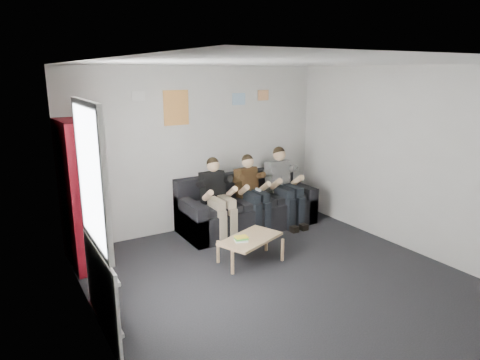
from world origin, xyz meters
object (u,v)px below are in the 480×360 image
object	(u,v)px
bookshelf	(78,195)
person_left	(218,198)
coffee_table	(251,240)
person_right	(284,186)
person_middle	(253,193)
sofa	(246,209)

from	to	relation	value
bookshelf	person_left	xyz separation A→B (m)	(2.07, -0.09, -0.34)
coffee_table	person_left	bearing A→B (deg)	87.51
bookshelf	person_right	xyz separation A→B (m)	(3.37, -0.10, -0.32)
coffee_table	person_left	xyz separation A→B (m)	(0.04, 1.04, 0.34)
coffee_table	person_right	bearing A→B (deg)	37.66
coffee_table	person_right	distance (m)	1.73
person_middle	person_right	distance (m)	0.65
sofa	person_right	world-z (taller)	person_right
person_left	person_middle	bearing A→B (deg)	-0.51
person_left	person_right	world-z (taller)	person_right
sofa	person_right	bearing A→B (deg)	-17.66
person_middle	person_left	bearing A→B (deg)	170.49
person_left	person_middle	world-z (taller)	person_left
coffee_table	person_middle	size ratio (longest dim) A/B	0.71
sofa	coffee_table	xyz separation A→B (m)	(-0.69, -1.24, -0.00)
sofa	person_right	distance (m)	0.77
coffee_table	person_right	world-z (taller)	person_right
coffee_table	person_middle	bearing A→B (deg)	56.30
bookshelf	person_left	world-z (taller)	bookshelf
person_left	sofa	bearing A→B (deg)	16.81
bookshelf	person_left	bearing A→B (deg)	-7.11
coffee_table	bookshelf	bearing A→B (deg)	150.88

